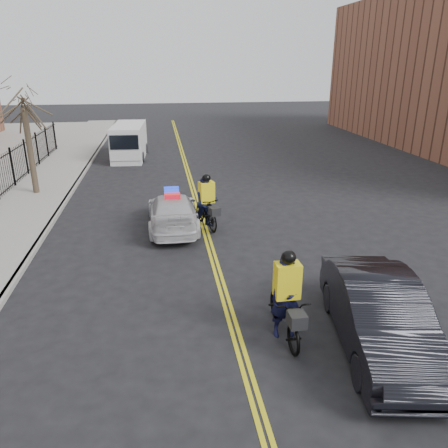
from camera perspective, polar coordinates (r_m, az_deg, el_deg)
name	(u,v)px	position (r m, az deg, el deg)	size (l,w,h in m)	color
ground	(220,280)	(13.11, -0.57, -7.26)	(120.00, 120.00, 0.00)	black
center_line_left	(195,200)	(20.49, -3.86, 3.09)	(0.10, 60.00, 0.01)	gold
center_line_right	(198,200)	(20.50, -3.42, 3.11)	(0.10, 60.00, 0.01)	gold
sidewalk	(28,206)	(21.26, -24.23, 2.13)	(3.00, 60.00, 0.15)	#989690
curb	(63,205)	(20.89, -20.28, 2.38)	(0.20, 60.00, 0.15)	#989690
street_tree	(26,121)	(22.48, -24.49, 12.12)	(3.20, 3.20, 4.80)	#3B2F23
police_cruiser	(173,211)	(16.99, -6.72, 1.68)	(1.89, 4.59, 1.49)	silver
dark_sedan	(379,315)	(10.49, 19.65, -11.13)	(1.72, 4.92, 1.62)	black
cargo_van	(129,142)	(30.21, -12.29, 10.42)	(2.27, 5.38, 2.21)	silver
cyclist_near	(286,307)	(10.40, 8.09, -10.66)	(0.82, 2.24, 2.18)	black
cyclist_far	(207,207)	(16.88, -2.26, 2.29)	(1.14, 2.20, 2.14)	black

